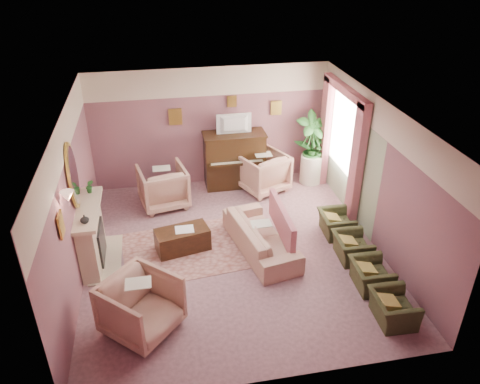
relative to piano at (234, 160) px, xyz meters
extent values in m
cube|color=#8C626C|center=(-0.50, -2.68, -0.65)|extent=(5.50, 6.00, 0.01)
cube|color=silver|center=(-0.50, -2.68, 2.15)|extent=(5.50, 6.00, 0.01)
cube|color=#6C4C5D|center=(-0.50, 0.32, 0.75)|extent=(5.50, 0.02, 2.80)
cube|color=#6C4C5D|center=(-0.50, -5.68, 0.75)|extent=(5.50, 0.02, 2.80)
cube|color=#6C4C5D|center=(-3.25, -2.68, 0.75)|extent=(0.02, 6.00, 2.80)
cube|color=#6C4C5D|center=(2.25, -2.68, 0.75)|extent=(0.02, 6.00, 2.80)
cube|color=beige|center=(-0.50, 0.31, 1.82)|extent=(5.50, 0.01, 0.65)
cube|color=#9BAA86|center=(2.23, -1.38, 0.42)|extent=(0.01, 3.00, 2.15)
cube|color=beige|center=(-3.09, -2.48, -0.10)|extent=(0.30, 1.40, 1.10)
cube|color=#252525|center=(-2.99, -2.48, -0.25)|extent=(0.18, 0.72, 0.68)
cube|color=orange|center=(-2.95, -2.48, -0.43)|extent=(0.06, 0.54, 0.10)
cube|color=beige|center=(-3.06, -2.48, 0.47)|extent=(0.40, 1.55, 0.07)
cube|color=beige|center=(-2.89, -2.48, -0.64)|extent=(0.55, 1.50, 0.02)
ellipsoid|color=gold|center=(-3.20, -2.48, 1.15)|extent=(0.04, 0.72, 1.20)
ellipsoid|color=white|center=(-3.17, -2.48, 1.15)|extent=(0.01, 0.60, 1.06)
cone|color=#E7AF90|center=(-3.12, -3.53, 1.33)|extent=(0.20, 0.20, 0.16)
cube|color=black|center=(0.00, 0.00, 0.00)|extent=(1.40, 0.60, 1.30)
cube|color=black|center=(0.00, -0.35, 0.07)|extent=(1.30, 0.12, 0.06)
cube|color=beige|center=(0.00, -0.35, 0.11)|extent=(1.20, 0.08, 0.02)
cube|color=black|center=(0.00, 0.00, 0.66)|extent=(1.45, 0.65, 0.04)
imported|color=#252525|center=(0.00, -0.05, 0.95)|extent=(0.80, 0.12, 0.48)
cube|color=gold|center=(-1.30, 0.28, 1.07)|extent=(0.30, 0.03, 0.38)
cube|color=gold|center=(1.05, 0.28, 1.13)|extent=(0.26, 0.03, 0.34)
cube|color=gold|center=(0.00, 0.28, 1.35)|extent=(0.22, 0.03, 0.26)
cube|color=gold|center=(-3.21, -3.88, 1.07)|extent=(0.03, 0.28, 0.36)
cube|color=beige|center=(2.20, -1.13, 1.05)|extent=(0.03, 1.40, 1.80)
cube|color=#AA5965|center=(2.12, -2.05, 0.65)|extent=(0.16, 0.34, 2.60)
cube|color=#AA5965|center=(2.12, -0.21, 0.65)|extent=(0.16, 0.34, 2.60)
cube|color=#AA5965|center=(2.12, -1.13, 1.91)|extent=(0.16, 2.20, 0.16)
imported|color=#256224|center=(-3.05, -1.93, 0.64)|extent=(0.16, 0.16, 0.28)
imported|color=beige|center=(-3.05, -2.98, 0.58)|extent=(0.16, 0.16, 0.16)
cube|color=#A16961|center=(-1.33, -2.47, -0.64)|extent=(2.68, 2.06, 0.01)
cube|color=#351E10|center=(-1.45, -2.43, -0.43)|extent=(1.08, 0.70, 0.45)
cube|color=white|center=(-1.40, -2.43, -0.20)|extent=(0.35, 0.28, 0.01)
imported|color=tan|center=(0.03, -2.71, -0.23)|extent=(0.69, 2.07, 0.84)
cube|color=#AA5965|center=(0.43, -2.71, -0.05)|extent=(0.10, 1.57, 0.57)
imported|color=tan|center=(-1.72, -0.65, -0.14)|extent=(0.98, 0.98, 1.02)
imported|color=tan|center=(0.61, -0.37, -0.14)|extent=(0.98, 0.98, 1.02)
imported|color=tan|center=(-2.21, -4.40, -0.14)|extent=(0.98, 0.98, 1.02)
imported|color=#383D21|center=(1.64, -4.92, -0.34)|extent=(0.51, 0.73, 0.63)
imported|color=#383D21|center=(1.64, -4.10, -0.34)|extent=(0.51, 0.73, 0.63)
imported|color=#383D21|center=(1.64, -3.28, -0.34)|extent=(0.51, 0.73, 0.63)
imported|color=#383D21|center=(1.64, -2.46, -0.34)|extent=(0.51, 0.73, 0.63)
cylinder|color=silver|center=(1.85, -0.20, -0.30)|extent=(0.52, 0.52, 0.70)
imported|color=#256224|center=(1.85, -0.20, 0.22)|extent=(0.30, 0.30, 0.34)
imported|color=#256224|center=(1.97, -0.30, 0.19)|extent=(0.16, 0.16, 0.28)
cylinder|color=brown|center=(1.82, -0.16, -0.48)|extent=(0.34, 0.34, 0.34)
imported|color=#256224|center=(1.82, -0.16, 0.41)|extent=(0.76, 0.76, 1.44)
camera|label=1|loc=(-1.73, -9.87, 4.74)|focal=35.00mm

